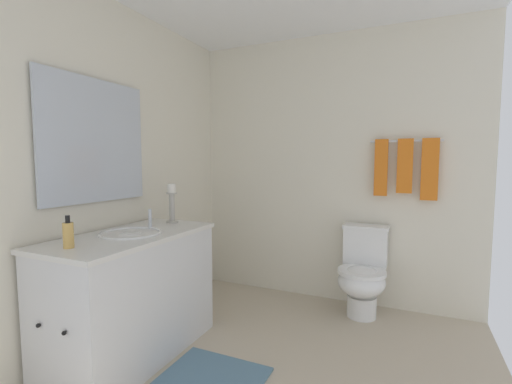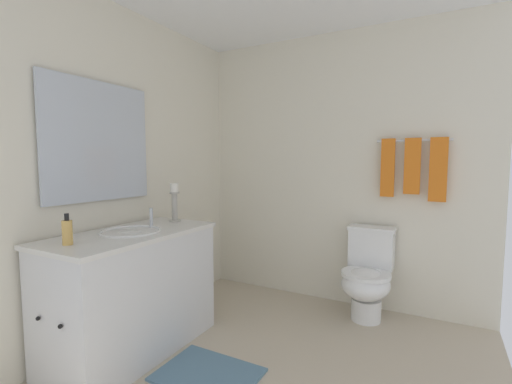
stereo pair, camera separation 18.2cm
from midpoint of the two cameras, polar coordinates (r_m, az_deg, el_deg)
floor at (r=2.41m, az=5.06°, el=-28.01°), size 2.60×2.72×0.02m
wall_back at (r=3.32m, az=14.52°, el=3.50°), size 2.60×0.04×2.45m
wall_left at (r=2.80m, az=-20.03°, el=3.10°), size 0.04×2.72×2.45m
vanity_cabinet at (r=2.59m, az=-17.50°, el=-15.23°), size 0.58×1.17×0.83m
sink_basin at (r=2.49m, az=-17.71°, el=-7.10°), size 0.40×0.40×0.24m
mirror at (r=2.65m, az=-22.36°, el=7.63°), size 0.02×0.84×0.83m
candle_holder_tall at (r=2.81m, az=-11.33°, el=-1.53°), size 0.09×0.09×0.30m
soap_bottle at (r=2.23m, az=-26.33°, el=-5.85°), size 0.06×0.06×0.18m
toilet at (r=3.12m, az=19.33°, el=-12.78°), size 0.39×0.54×0.75m
towel_bar at (r=3.17m, az=25.79°, el=7.56°), size 0.56×0.02×0.02m
towel_near_vanity at (r=3.16m, az=22.21°, el=3.67°), size 0.11×0.03×0.48m
towel_center at (r=3.15m, az=25.63°, el=3.81°), size 0.12×0.03×0.45m
towel_near_corner at (r=3.15m, az=29.04°, el=3.20°), size 0.13×0.03×0.51m
bath_mat at (r=2.41m, az=-5.42°, el=-27.51°), size 0.60×0.44×0.02m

